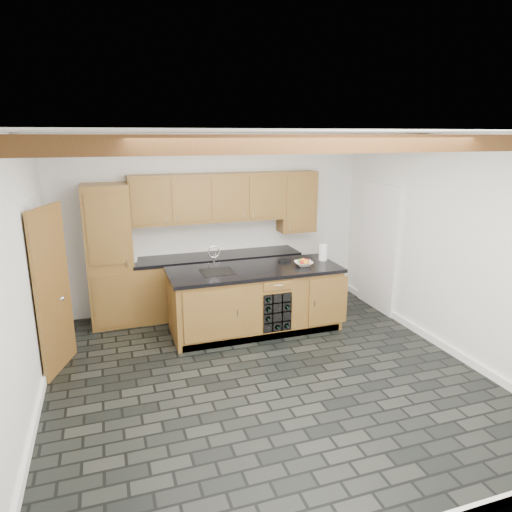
{
  "coord_description": "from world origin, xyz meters",
  "views": [
    {
      "loc": [
        -1.66,
        -4.63,
        2.77
      ],
      "look_at": [
        0.15,
        0.8,
        1.25
      ],
      "focal_mm": 32.0,
      "sensor_mm": 36.0,
      "label": 1
    }
  ],
  "objects_px": {
    "kitchen_scale": "(284,259)",
    "fruit_bowl": "(304,264)",
    "island": "(255,299)",
    "paper_towel": "(323,252)"
  },
  "relations": [
    {
      "from": "island",
      "to": "paper_towel",
      "type": "height_order",
      "value": "paper_towel"
    },
    {
      "from": "island",
      "to": "paper_towel",
      "type": "distance_m",
      "value": 1.26
    },
    {
      "from": "island",
      "to": "paper_towel",
      "type": "relative_size",
      "value": 10.29
    },
    {
      "from": "kitchen_scale",
      "to": "fruit_bowl",
      "type": "bearing_deg",
      "value": -58.84
    },
    {
      "from": "island",
      "to": "kitchen_scale",
      "type": "xyz_separation_m",
      "value": [
        0.54,
        0.25,
        0.49
      ]
    },
    {
      "from": "kitchen_scale",
      "to": "paper_towel",
      "type": "xyz_separation_m",
      "value": [
        0.57,
        -0.15,
        0.1
      ]
    },
    {
      "from": "kitchen_scale",
      "to": "fruit_bowl",
      "type": "xyz_separation_m",
      "value": [
        0.16,
        -0.34,
        0.01
      ]
    },
    {
      "from": "fruit_bowl",
      "to": "paper_towel",
      "type": "xyz_separation_m",
      "value": [
        0.41,
        0.19,
        0.09
      ]
    },
    {
      "from": "island",
      "to": "kitchen_scale",
      "type": "distance_m",
      "value": 0.77
    },
    {
      "from": "island",
      "to": "fruit_bowl",
      "type": "distance_m",
      "value": 0.87
    }
  ]
}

